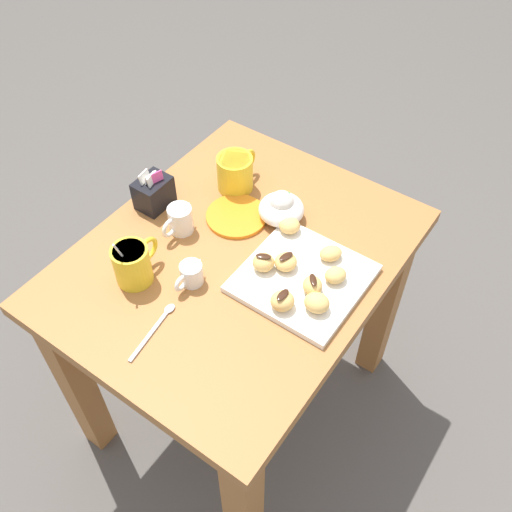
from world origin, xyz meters
TOP-DOWN VIEW (x-y plane):
  - ground_plane at (0.00, 0.00)m, footprint 8.00×8.00m
  - dining_table at (0.00, 0.00)m, footprint 0.85×0.68m
  - pastry_plate_square at (0.03, -0.17)m, footprint 0.27×0.27m
  - coffee_mug_yellow_left at (-0.19, 0.15)m, footprint 0.13×0.08m
  - coffee_mug_yellow_right at (0.20, 0.15)m, footprint 0.14×0.09m
  - cream_pitcher_white at (-0.01, 0.16)m, footprint 0.10×0.06m
  - sugar_caddy at (0.02, 0.27)m, footprint 0.09×0.07m
  - ice_cream_bowl at (0.16, -0.02)m, footprint 0.11×0.11m
  - chocolate_sauce_pitcher at (-0.12, 0.03)m, footprint 0.09×0.05m
  - saucer_orange_left at (0.10, 0.07)m, footprint 0.16×0.16m
  - loose_spoon_near_saucer at (-0.26, 0.02)m, footprint 0.16×0.03m
  - beignet_0 at (0.13, -0.07)m, footprint 0.07×0.07m
  - beignet_1 at (0.06, -0.24)m, footprint 0.07×0.06m
  - beignet_2 at (0.03, -0.12)m, footprint 0.06×0.06m
  - chocolate_drizzle_2 at (0.03, -0.12)m, footprint 0.04×0.03m
  - beignet_3 at (-0.07, -0.18)m, footprint 0.07×0.07m
  - chocolate_drizzle_3 at (-0.07, -0.18)m, footprint 0.04×0.02m
  - beignet_4 at (-0.01, -0.08)m, footprint 0.07×0.07m
  - chocolate_drizzle_4 at (-0.01, -0.08)m, footprint 0.03×0.04m
  - beignet_5 at (0.00, -0.21)m, footprint 0.07×0.07m
  - chocolate_drizzle_5 at (0.00, -0.21)m, footprint 0.04×0.03m
  - beignet_6 at (0.11, -0.19)m, footprint 0.07×0.07m
  - beignet_7 at (-0.03, -0.24)m, footprint 0.06×0.06m

SIDE VIEW (x-z plane):
  - ground_plane at x=0.00m, z-range 0.00..0.00m
  - dining_table at x=0.00m, z-range 0.20..0.91m
  - loose_spoon_near_saucer at x=-0.26m, z-range 0.71..0.72m
  - saucer_orange_left at x=0.10m, z-range 0.71..0.72m
  - pastry_plate_square at x=0.03m, z-range 0.71..0.73m
  - chocolate_sauce_pitcher at x=-0.12m, z-range 0.72..0.77m
  - beignet_6 at x=0.11m, z-range 0.73..0.76m
  - beignet_1 at x=0.06m, z-range 0.73..0.76m
  - beignet_2 at x=0.03m, z-range 0.73..0.76m
  - beignet_0 at x=0.13m, z-range 0.73..0.76m
  - beignet_5 at x=0.00m, z-range 0.73..0.77m
  - beignet_7 at x=-0.03m, z-range 0.73..0.77m
  - beignet_4 at x=-0.01m, z-range 0.73..0.77m
  - beignet_3 at x=-0.07m, z-range 0.73..0.77m
  - ice_cream_bowl at x=0.16m, z-range 0.71..0.79m
  - cream_pitcher_white at x=-0.01m, z-range 0.72..0.79m
  - sugar_caddy at x=0.02m, z-range 0.70..0.81m
  - coffee_mug_yellow_right at x=0.20m, z-range 0.72..0.81m
  - chocolate_drizzle_2 at x=0.03m, z-range 0.76..0.77m
  - coffee_mug_yellow_left at x=-0.19m, z-range 0.69..0.84m
  - chocolate_drizzle_5 at x=0.00m, z-range 0.77..0.77m
  - chocolate_drizzle_4 at x=-0.01m, z-range 0.77..0.77m
  - chocolate_drizzle_3 at x=-0.07m, z-range 0.77..0.77m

